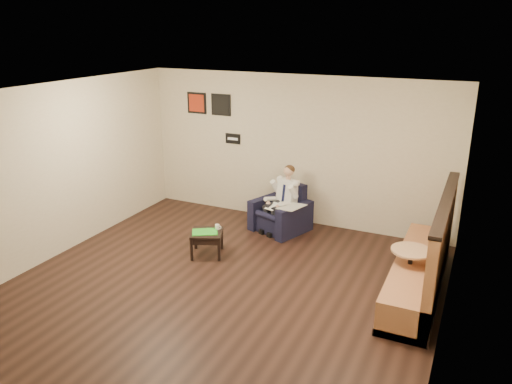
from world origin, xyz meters
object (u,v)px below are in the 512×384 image
at_px(armchair, 280,209).
at_px(seated_man, 276,202).
at_px(side_table, 207,243).
at_px(smartphone, 211,228).
at_px(coffee_mug, 217,227).
at_px(green_folder, 205,232).
at_px(cafe_table, 409,272).
at_px(banquette, 421,245).

bearing_deg(armchair, seated_man, -90.00).
xyz_separation_m(armchair, side_table, (-0.70, -1.49, -0.22)).
bearing_deg(smartphone, coffee_mug, -7.10).
height_order(green_folder, smartphone, green_folder).
xyz_separation_m(coffee_mug, cafe_table, (3.12, -0.07, -0.11)).
bearing_deg(green_folder, seated_man, 64.35).
relative_size(banquette, cafe_table, 4.00).
height_order(side_table, green_folder, green_folder).
xyz_separation_m(side_table, cafe_table, (3.22, 0.10, 0.14)).
distance_m(seated_man, coffee_mug, 1.35).
bearing_deg(smartphone, side_table, -97.35).
bearing_deg(side_table, cafe_table, 1.76).
relative_size(armchair, side_table, 1.74).
xyz_separation_m(armchair, seated_man, (-0.04, -0.10, 0.16)).
height_order(coffee_mug, banquette, banquette).
bearing_deg(green_folder, smartphone, 88.87).
xyz_separation_m(seated_man, banquette, (2.67, -1.12, 0.13)).
distance_m(armchair, smartphone, 1.51).
height_order(coffee_mug, smartphone, coffee_mug).
xyz_separation_m(side_table, banquette, (3.33, 0.26, 0.50)).
relative_size(side_table, banquette, 0.18).
relative_size(green_folder, cafe_table, 0.59).
bearing_deg(smartphone, cafe_table, -13.78).
height_order(seated_man, cafe_table, seated_man).
relative_size(smartphone, cafe_table, 0.18).
bearing_deg(cafe_table, green_folder, -177.77).
height_order(side_table, cafe_table, cafe_table).
xyz_separation_m(green_folder, smartphone, (0.00, 0.18, -0.00)).
distance_m(armchair, seated_man, 0.19).
height_order(seated_man, banquette, banquette).
bearing_deg(green_folder, side_table, 56.53).
distance_m(smartphone, cafe_table, 3.24).
relative_size(side_table, coffee_mug, 5.79).
distance_m(seated_man, banquette, 2.90).
relative_size(armchair, cafe_table, 1.26).
relative_size(seated_man, green_folder, 2.81).
height_order(smartphone, banquette, banquette).
distance_m(seated_man, side_table, 1.58).
xyz_separation_m(green_folder, cafe_table, (3.24, 0.13, -0.07)).
bearing_deg(coffee_mug, side_table, -123.47).
relative_size(green_folder, coffee_mug, 4.74).
height_order(banquette, cafe_table, banquette).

